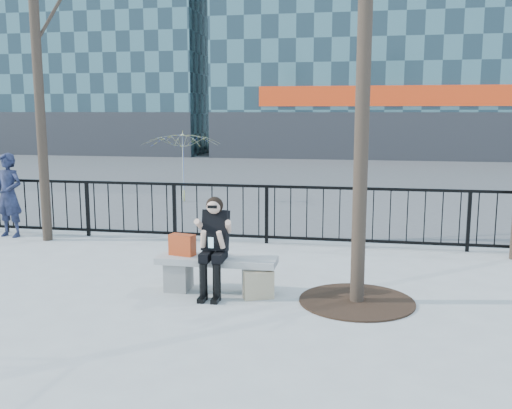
# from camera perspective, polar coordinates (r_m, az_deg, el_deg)

# --- Properties ---
(ground) EXTENTS (120.00, 120.00, 0.00)m
(ground) POSITION_cam_1_polar(r_m,az_deg,el_deg) (7.97, -3.91, -8.67)
(ground) COLOR #989994
(ground) RESTS_ON ground
(street_surface) EXTENTS (60.00, 23.00, 0.01)m
(street_surface) POSITION_cam_1_polar(r_m,az_deg,el_deg) (22.55, 5.52, 3.04)
(street_surface) COLOR #474747
(street_surface) RESTS_ON ground
(railing) EXTENTS (14.00, 0.06, 1.10)m
(railing) POSITION_cam_1_polar(r_m,az_deg,el_deg) (10.68, 0.02, -0.95)
(railing) COLOR black
(railing) RESTS_ON ground
(tree_grate) EXTENTS (1.50, 1.50, 0.02)m
(tree_grate) POSITION_cam_1_polar(r_m,az_deg,el_deg) (7.64, 10.03, -9.50)
(tree_grate) COLOR black
(tree_grate) RESTS_ON ground
(bench_main) EXTENTS (1.65, 0.46, 0.49)m
(bench_main) POSITION_cam_1_polar(r_m,az_deg,el_deg) (7.88, -3.94, -6.59)
(bench_main) COLOR gray
(bench_main) RESTS_ON ground
(seated_woman) EXTENTS (0.50, 0.64, 1.34)m
(seated_woman) POSITION_cam_1_polar(r_m,az_deg,el_deg) (7.64, -4.26, -4.25)
(seated_woman) COLOR black
(seated_woman) RESTS_ON ground
(handbag) EXTENTS (0.38, 0.24, 0.29)m
(handbag) POSITION_cam_1_polar(r_m,az_deg,el_deg) (7.95, -7.39, -4.02)
(handbag) COLOR #B73A16
(handbag) RESTS_ON bench_main
(shopping_bag) EXTENTS (0.42, 0.29, 0.38)m
(shopping_bag) POSITION_cam_1_polar(r_m,az_deg,el_deg) (7.61, 0.26, -8.05)
(shopping_bag) COLOR #C6B68C
(shopping_bag) RESTS_ON ground
(standing_man) EXTENTS (0.65, 0.48, 1.66)m
(standing_man) POSITION_cam_1_polar(r_m,az_deg,el_deg) (12.19, -23.49, 0.86)
(standing_man) COLOR black
(standing_man) RESTS_ON ground
(vendor_umbrella) EXTENTS (2.79, 2.81, 1.94)m
(vendor_umbrella) POSITION_cam_1_polar(r_m,az_deg,el_deg) (15.59, -7.42, 3.78)
(vendor_umbrella) COLOR yellow
(vendor_umbrella) RESTS_ON ground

